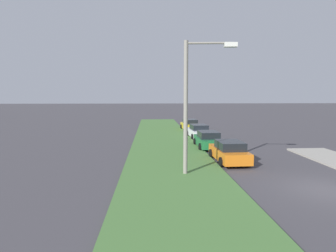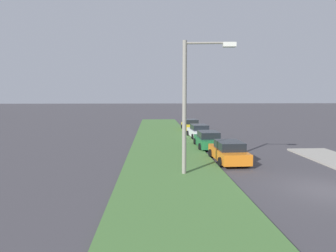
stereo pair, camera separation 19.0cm
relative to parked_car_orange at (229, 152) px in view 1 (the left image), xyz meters
name	(u,v)px [view 1 (the left image)]	position (x,y,z in m)	size (l,w,h in m)	color
ground	(327,190)	(-6.02, -3.12, -0.72)	(300.00, 300.00, 0.00)	#423F44
grass_median	(167,151)	(3.98, 4.01, -0.66)	(60.00, 6.00, 0.12)	#477238
parked_car_orange	(229,152)	(0.00, 0.00, 0.00)	(4.35, 2.11, 1.47)	orange
parked_car_green	(208,140)	(5.32, 0.37, 0.00)	(4.31, 2.04, 1.47)	#1E6B38
parked_car_white	(199,131)	(11.08, 0.22, 0.00)	(4.40, 2.21, 1.47)	silver
parked_car_yellow	(190,125)	(17.82, 0.21, 0.00)	(4.38, 2.17, 1.47)	gold
streetlight	(192,98)	(-3.08, 3.02, 3.67)	(0.56, 2.87, 7.50)	gray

